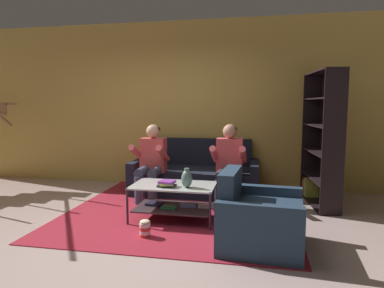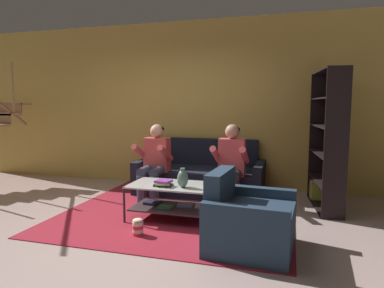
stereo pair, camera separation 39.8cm
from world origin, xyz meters
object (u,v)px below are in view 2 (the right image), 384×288
at_px(vase, 183,178).
at_px(book_stack, 163,183).
at_px(couch, 201,176).
at_px(armchair, 248,222).
at_px(coffee_table, 172,197).
at_px(person_seated_right, 231,162).
at_px(popcorn_tub, 138,227).
at_px(bookshelf, 329,147).
at_px(person_seated_left, 155,159).

bearing_deg(vase, book_stack, -177.57).
height_order(couch, armchair, couch).
height_order(coffee_table, armchair, armchair).
bearing_deg(person_seated_right, popcorn_tub, -118.14).
xyz_separation_m(person_seated_right, coffee_table, (-0.61, -0.84, -0.34)).
distance_m(book_stack, bookshelf, 2.41).
bearing_deg(person_seated_left, couch, 44.12).
relative_size(couch, popcorn_tub, 10.38).
relative_size(vase, bookshelf, 0.12).
xyz_separation_m(person_seated_right, popcorn_tub, (-0.78, -1.47, -0.53)).
height_order(person_seated_left, popcorn_tub, person_seated_left).
height_order(person_seated_left, person_seated_right, person_seated_right).
xyz_separation_m(person_seated_left, coffee_table, (0.57, -0.84, -0.33)).
bearing_deg(couch, popcorn_tub, -95.49).
xyz_separation_m(couch, vase, (0.16, -1.52, 0.29)).
height_order(person_seated_left, vase, person_seated_left).
distance_m(person_seated_right, bookshelf, 1.40).
xyz_separation_m(coffee_table, popcorn_tub, (-0.18, -0.63, -0.19)).
height_order(bookshelf, popcorn_tub, bookshelf).
bearing_deg(person_seated_right, bookshelf, 12.37).
bearing_deg(coffee_table, vase, -31.53).
xyz_separation_m(person_seated_left, person_seated_right, (1.18, 0.00, 0.01)).
bearing_deg(vase, couch, 96.15).
height_order(person_seated_right, book_stack, person_seated_right).
bearing_deg(popcorn_tub, vase, 54.98).
bearing_deg(book_stack, person_seated_right, 55.20).
distance_m(couch, armchair, 2.29).
bearing_deg(person_seated_left, person_seated_right, 0.08).
xyz_separation_m(person_seated_left, book_stack, (0.51, -0.96, -0.13)).
height_order(vase, popcorn_tub, vase).
bearing_deg(bookshelf, popcorn_tub, -140.40).
height_order(person_seated_left, bookshelf, bookshelf).
height_order(person_seated_right, armchair, person_seated_right).
bearing_deg(person_seated_right, coffee_table, -125.95).
distance_m(person_seated_left, bookshelf, 2.55).
height_order(couch, bookshelf, bookshelf).
relative_size(person_seated_left, armchair, 1.26).
distance_m(couch, book_stack, 1.55).
distance_m(bookshelf, popcorn_tub, 2.87).
relative_size(coffee_table, popcorn_tub, 5.25).
height_order(couch, person_seated_right, person_seated_right).
distance_m(coffee_table, bookshelf, 2.33).
xyz_separation_m(coffee_table, bookshelf, (1.96, 1.14, 0.57)).
height_order(person_seated_left, coffee_table, person_seated_left).
bearing_deg(vase, person_seated_left, 128.35).
distance_m(couch, person_seated_left, 0.89).
height_order(person_seated_right, coffee_table, person_seated_right).
distance_m(couch, bookshelf, 2.04).
distance_m(vase, bookshelf, 2.19).
xyz_separation_m(couch, person_seated_left, (-0.59, -0.57, 0.35)).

